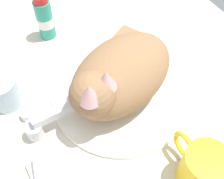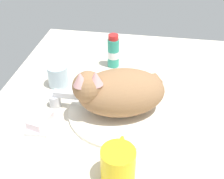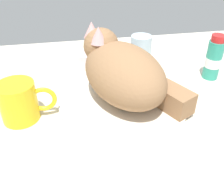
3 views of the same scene
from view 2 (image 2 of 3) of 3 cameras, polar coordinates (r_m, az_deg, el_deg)
ground_plane at (r=91.06cm, az=1.72°, el=-5.15°), size 110.00×82.50×3.00cm
sink_basin at (r=89.75cm, az=1.74°, el=-4.17°), size 31.66×31.66×1.05cm
faucet at (r=92.30cm, az=-10.08°, el=-1.87°), size 13.04×11.11×5.79cm
cat at (r=85.33cm, az=1.11°, el=-0.32°), size 25.80×28.92×15.94cm
coffee_mug at (r=70.07cm, az=1.20°, el=-14.13°), size 12.27×8.07×8.92cm
rinse_cup at (r=101.30cm, az=-10.36°, el=2.57°), size 6.66×6.66×7.31cm
soap_dish at (r=87.39cm, az=-13.49°, el=-6.61°), size 9.00×6.40×1.20cm
soap_bar at (r=86.24cm, az=-13.65°, el=-5.74°), size 8.09×6.18×2.33cm
toothpaste_bottle at (r=109.66cm, az=0.27°, el=7.26°), size 4.36×4.36×12.63cm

